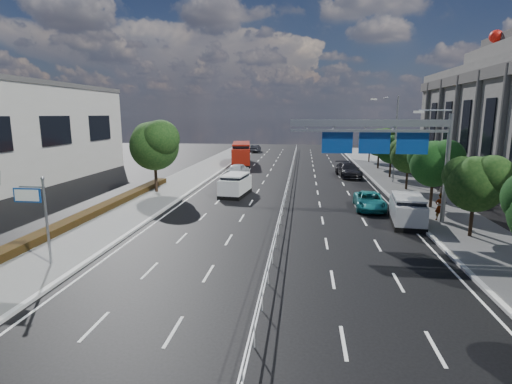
{
  "coord_description": "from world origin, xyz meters",
  "views": [
    {
      "loc": [
        1.39,
        -16.8,
        7.15
      ],
      "look_at": [
        -1.48,
        7.38,
        2.4
      ],
      "focal_mm": 28.0,
      "sensor_mm": 36.0,
      "label": 1
    }
  ],
  "objects_px": {
    "overhead_gantry": "(387,139)",
    "parked_car_dark": "(348,170)",
    "white_minivan": "(235,185)",
    "near_car_dark": "(256,148)",
    "toilet_sign": "(36,206)",
    "red_bus": "(241,153)",
    "pedestrian_b": "(442,192)",
    "near_car_silver": "(238,170)",
    "silver_minivan": "(407,210)",
    "parked_car_teal": "(370,201)",
    "pedestrian_a": "(440,207)"
  },
  "relations": [
    {
      "from": "white_minivan",
      "to": "overhead_gantry",
      "type": "bearing_deg",
      "value": -27.48
    },
    {
      "from": "toilet_sign",
      "to": "near_car_dark",
      "type": "height_order",
      "value": "toilet_sign"
    },
    {
      "from": "red_bus",
      "to": "pedestrian_b",
      "type": "height_order",
      "value": "red_bus"
    },
    {
      "from": "red_bus",
      "to": "pedestrian_b",
      "type": "bearing_deg",
      "value": -57.79
    },
    {
      "from": "toilet_sign",
      "to": "red_bus",
      "type": "relative_size",
      "value": 0.4
    },
    {
      "from": "parked_car_dark",
      "to": "pedestrian_a",
      "type": "distance_m",
      "value": 19.87
    },
    {
      "from": "toilet_sign",
      "to": "pedestrian_b",
      "type": "relative_size",
      "value": 2.53
    },
    {
      "from": "red_bus",
      "to": "pedestrian_b",
      "type": "relative_size",
      "value": 6.27
    },
    {
      "from": "overhead_gantry",
      "to": "parked_car_dark",
      "type": "xyz_separation_m",
      "value": [
        -0.12,
        19.95,
        -4.8
      ]
    },
    {
      "from": "near_car_silver",
      "to": "parked_car_teal",
      "type": "relative_size",
      "value": 0.99
    },
    {
      "from": "white_minivan",
      "to": "near_car_dark",
      "type": "xyz_separation_m",
      "value": [
        -3.2,
        41.9,
        -0.29
      ]
    },
    {
      "from": "parked_car_teal",
      "to": "parked_car_dark",
      "type": "bearing_deg",
      "value": 91.64
    },
    {
      "from": "red_bus",
      "to": "near_car_silver",
      "type": "relative_size",
      "value": 2.33
    },
    {
      "from": "red_bus",
      "to": "near_car_dark",
      "type": "height_order",
      "value": "red_bus"
    },
    {
      "from": "white_minivan",
      "to": "near_car_silver",
      "type": "distance_m",
      "value": 11.14
    },
    {
      "from": "white_minivan",
      "to": "pedestrian_b",
      "type": "xyz_separation_m",
      "value": [
        17.13,
        -1.59,
        0.04
      ]
    },
    {
      "from": "white_minivan",
      "to": "parked_car_teal",
      "type": "height_order",
      "value": "white_minivan"
    },
    {
      "from": "silver_minivan",
      "to": "overhead_gantry",
      "type": "bearing_deg",
      "value": 178.23
    },
    {
      "from": "overhead_gantry",
      "to": "near_car_dark",
      "type": "xyz_separation_m",
      "value": [
        -14.52,
        49.64,
        -4.93
      ]
    },
    {
      "from": "toilet_sign",
      "to": "overhead_gantry",
      "type": "distance_m",
      "value": 20.52
    },
    {
      "from": "toilet_sign",
      "to": "white_minivan",
      "type": "relative_size",
      "value": 0.93
    },
    {
      "from": "toilet_sign",
      "to": "pedestrian_b",
      "type": "xyz_separation_m",
      "value": [
        23.5,
        16.21,
        -1.95
      ]
    },
    {
      "from": "toilet_sign",
      "to": "near_car_dark",
      "type": "xyz_separation_m",
      "value": [
        3.17,
        59.69,
        -2.27
      ]
    },
    {
      "from": "near_car_silver",
      "to": "parked_car_teal",
      "type": "bearing_deg",
      "value": 137.74
    },
    {
      "from": "red_bus",
      "to": "silver_minivan",
      "type": "relative_size",
      "value": 2.25
    },
    {
      "from": "toilet_sign",
      "to": "parked_car_teal",
      "type": "distance_m",
      "value": 22.36
    },
    {
      "from": "near_car_dark",
      "to": "silver_minivan",
      "type": "xyz_separation_m",
      "value": [
        16.08,
        -49.87,
        0.26
      ]
    },
    {
      "from": "silver_minivan",
      "to": "parked_car_dark",
      "type": "bearing_deg",
      "value": 101.51
    },
    {
      "from": "overhead_gantry",
      "to": "parked_car_dark",
      "type": "height_order",
      "value": "overhead_gantry"
    },
    {
      "from": "near_car_silver",
      "to": "silver_minivan",
      "type": "height_order",
      "value": "silver_minivan"
    },
    {
      "from": "near_car_silver",
      "to": "parked_car_dark",
      "type": "xyz_separation_m",
      "value": [
        12.73,
        1.17,
        0.02
      ]
    },
    {
      "from": "toilet_sign",
      "to": "silver_minivan",
      "type": "xyz_separation_m",
      "value": [
        19.25,
        9.82,
        -2.01
      ]
    },
    {
      "from": "white_minivan",
      "to": "toilet_sign",
      "type": "bearing_deg",
      "value": -102.81
    },
    {
      "from": "white_minivan",
      "to": "silver_minivan",
      "type": "height_order",
      "value": "white_minivan"
    },
    {
      "from": "toilet_sign",
      "to": "white_minivan",
      "type": "xyz_separation_m",
      "value": [
        6.37,
        17.8,
        -1.99
      ]
    },
    {
      "from": "silver_minivan",
      "to": "pedestrian_b",
      "type": "relative_size",
      "value": 2.78
    },
    {
      "from": "toilet_sign",
      "to": "silver_minivan",
      "type": "distance_m",
      "value": 21.71
    },
    {
      "from": "red_bus",
      "to": "parked_car_teal",
      "type": "bearing_deg",
      "value": -69.78
    },
    {
      "from": "silver_minivan",
      "to": "pedestrian_a",
      "type": "xyz_separation_m",
      "value": [
        2.27,
        0.71,
        0.11
      ]
    },
    {
      "from": "white_minivan",
      "to": "pedestrian_a",
      "type": "xyz_separation_m",
      "value": [
        15.16,
        -7.27,
        0.09
      ]
    },
    {
      "from": "white_minivan",
      "to": "near_car_dark",
      "type": "relative_size",
      "value": 1.15
    },
    {
      "from": "near_car_dark",
      "to": "parked_car_teal",
      "type": "height_order",
      "value": "near_car_dark"
    },
    {
      "from": "near_car_silver",
      "to": "near_car_dark",
      "type": "height_order",
      "value": "near_car_silver"
    },
    {
      "from": "overhead_gantry",
      "to": "pedestrian_b",
      "type": "height_order",
      "value": "overhead_gantry"
    },
    {
      "from": "overhead_gantry",
      "to": "near_car_dark",
      "type": "distance_m",
      "value": 51.96
    },
    {
      "from": "parked_car_teal",
      "to": "near_car_dark",
      "type": "bearing_deg",
      "value": 109.33
    },
    {
      "from": "parked_car_teal",
      "to": "pedestrian_b",
      "type": "distance_m",
      "value": 6.52
    },
    {
      "from": "pedestrian_b",
      "to": "white_minivan",
      "type": "bearing_deg",
      "value": 16.03
    },
    {
      "from": "silver_minivan",
      "to": "pedestrian_b",
      "type": "xyz_separation_m",
      "value": [
        4.25,
        6.39,
        0.06
      ]
    },
    {
      "from": "overhead_gantry",
      "to": "pedestrian_b",
      "type": "bearing_deg",
      "value": 46.68
    }
  ]
}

